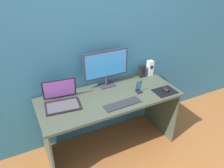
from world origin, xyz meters
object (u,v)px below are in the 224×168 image
at_px(speaker_right, 150,68).
at_px(speaker_near_monitor, 142,71).
at_px(monitor, 106,67).
at_px(keyboard_external, 122,104).
at_px(mouse, 166,89).
at_px(laptop, 62,100).
at_px(phone_in_dock, 139,88).

relative_size(speaker_right, speaker_near_monitor, 1.20).
distance_m(monitor, keyboard_external, 0.49).
bearing_deg(monitor, keyboard_external, -93.13).
distance_m(speaker_near_monitor, mouse, 0.43).
xyz_separation_m(keyboard_external, mouse, (0.57, 0.02, 0.02)).
bearing_deg(laptop, keyboard_external, -27.17).
bearing_deg(laptop, phone_in_dock, -10.50).
bearing_deg(phone_in_dock, mouse, -20.78).
bearing_deg(speaker_near_monitor, mouse, -82.81).
bearing_deg(monitor, speaker_near_monitor, 0.78).
height_order(speaker_right, mouse, speaker_right).
height_order(speaker_near_monitor, phone_in_dock, speaker_near_monitor).
distance_m(speaker_right, mouse, 0.43).
height_order(speaker_right, laptop, laptop).
height_order(speaker_near_monitor, laptop, laptop).
bearing_deg(mouse, keyboard_external, -170.74).
distance_m(monitor, speaker_right, 0.64).
bearing_deg(monitor, phone_in_dock, -49.59).
height_order(speaker_near_monitor, mouse, speaker_near_monitor).
xyz_separation_m(speaker_right, keyboard_external, (-0.64, -0.44, -0.09)).
xyz_separation_m(monitor, speaker_right, (0.62, 0.01, -0.15)).
xyz_separation_m(laptop, phone_in_dock, (0.83, -0.15, -0.00)).
bearing_deg(speaker_near_monitor, phone_in_dock, -128.20).
relative_size(monitor, mouse, 5.39).
distance_m(speaker_right, laptop, 1.21).
relative_size(monitor, phone_in_dock, 3.90).
xyz_separation_m(monitor, laptop, (-0.58, -0.15, -0.20)).
distance_m(monitor, mouse, 0.72).
xyz_separation_m(keyboard_external, phone_in_dock, (0.28, 0.13, 0.04)).
bearing_deg(keyboard_external, monitor, 84.88).
bearing_deg(laptop, speaker_right, 7.26).
bearing_deg(mouse, laptop, 174.16).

